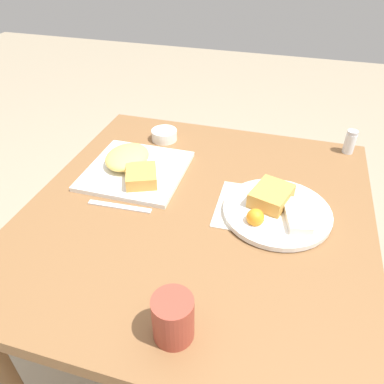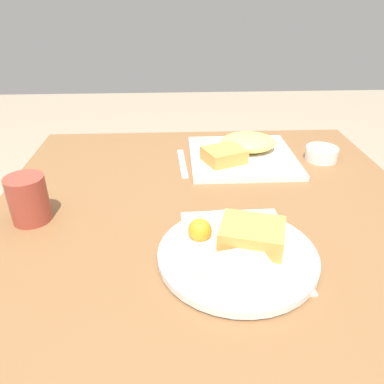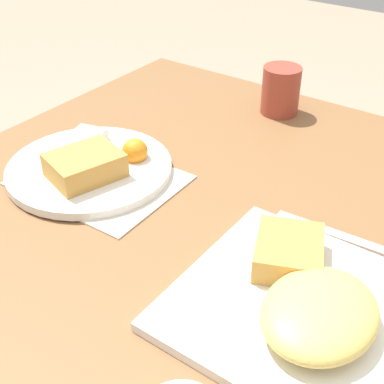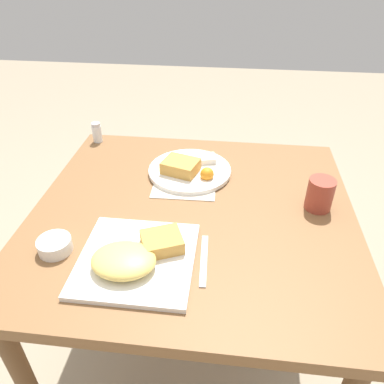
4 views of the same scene
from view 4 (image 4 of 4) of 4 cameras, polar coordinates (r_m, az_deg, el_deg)
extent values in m
plane|color=gray|center=(1.68, 0.10, -24.04)|extent=(8.00, 8.00, 0.00)
cube|color=brown|center=(1.10, 0.15, -3.47)|extent=(0.93, 0.89, 0.04)
cylinder|color=brown|center=(1.72, -12.02, -4.56)|extent=(0.05, 0.05, 0.74)
cylinder|color=brown|center=(1.67, 15.81, -6.57)|extent=(0.05, 0.05, 0.74)
cube|color=beige|center=(1.24, -0.89, 2.28)|extent=(0.20, 0.26, 0.00)
cube|color=white|center=(0.94, -8.40, -10.09)|extent=(0.28, 0.28, 0.01)
ellipsoid|color=#EAC660|center=(0.90, -10.40, -10.19)|extent=(0.15, 0.13, 0.04)
cube|color=gold|center=(0.94, -4.60, -7.58)|extent=(0.12, 0.12, 0.04)
cylinder|color=white|center=(1.25, -0.35, 3.31)|extent=(0.28, 0.28, 0.01)
cube|color=gold|center=(1.23, -1.75, 3.96)|extent=(0.13, 0.12, 0.04)
cube|color=silver|center=(1.29, 0.83, 5.02)|extent=(0.13, 0.08, 0.02)
sphere|color=orange|center=(1.20, 2.31, 2.75)|extent=(0.04, 0.04, 0.04)
cylinder|color=white|center=(1.01, -20.18, -7.63)|extent=(0.09, 0.09, 0.04)
cylinder|color=beige|center=(1.00, -20.36, -6.96)|extent=(0.07, 0.07, 0.00)
cylinder|color=white|center=(1.49, -14.26, 8.59)|extent=(0.03, 0.03, 0.06)
cylinder|color=white|center=(1.50, -14.18, 8.10)|extent=(0.03, 0.03, 0.04)
cylinder|color=silver|center=(1.48, -14.48, 9.92)|extent=(0.03, 0.03, 0.01)
cube|color=silver|center=(0.94, 1.82, -10.29)|extent=(0.02, 0.17, 0.00)
cylinder|color=#9E3D2D|center=(1.14, 18.92, -0.32)|extent=(0.08, 0.08, 0.10)
camera|label=1|loc=(1.23, 42.39, 25.11)|focal=35.00mm
camera|label=2|loc=(1.59, 6.20, 25.77)|focal=35.00mm
camera|label=3|loc=(0.83, -46.68, 11.13)|focal=50.00mm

